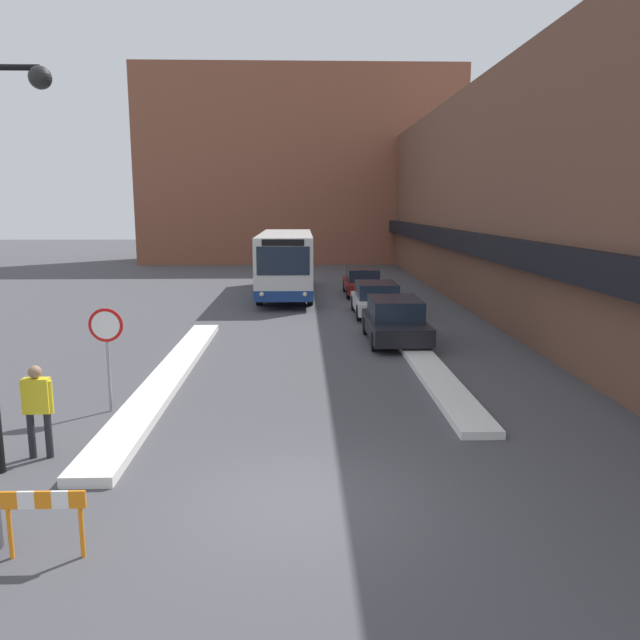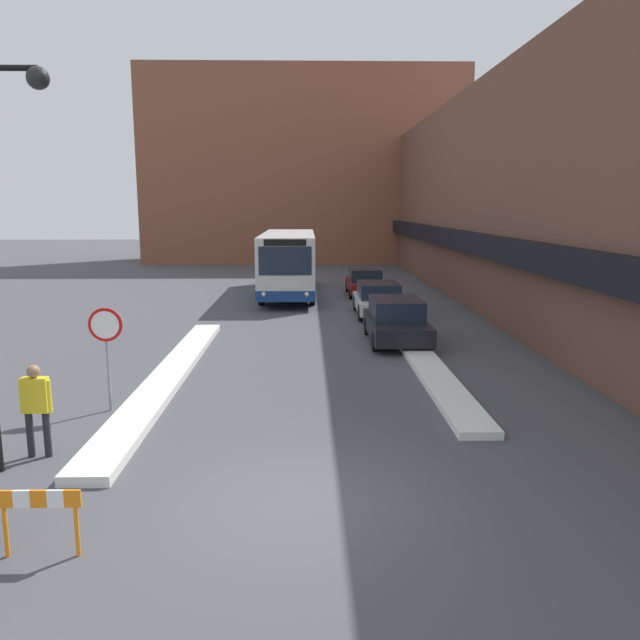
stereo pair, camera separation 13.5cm
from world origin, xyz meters
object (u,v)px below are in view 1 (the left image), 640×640
Objects in this scene: city_bus at (286,262)px; stop_sign at (107,337)px; parked_car_front at (395,320)px; parked_car_back at (362,282)px; parked_car_middle at (377,299)px; construction_barricade at (44,511)px; pedestrian at (37,403)px.

city_bus is 19.08m from stop_sign.
parked_car_front reaches higher than parked_car_back.
parked_car_middle is at bearing -57.27° from city_bus.
stop_sign is 2.16× the size of construction_barricade.
parked_car_back is at bearing 75.07° from construction_barricade.
city_bus is 2.58× the size of parked_car_back.
parked_car_middle is 19.71m from construction_barricade.
city_bus is at bearing 122.73° from parked_car_middle.
pedestrian is 3.71m from construction_barricade.
parked_car_back is 25.63m from construction_barricade.
parked_car_back is at bearing 67.99° from stop_sign.
pedestrian reaches higher than construction_barricade.
pedestrian is (-0.49, -2.65, -0.67)m from stop_sign.
parked_car_front is at bearing 48.63° from pedestrian.
parked_car_front is (4.00, -11.57, -1.02)m from city_bus.
stop_sign reaches higher than parked_car_back.
stop_sign is at bearing -112.01° from parked_car_back.
parked_car_middle is 1.77× the size of stop_sign.
parked_car_front is at bearing -70.94° from city_bus.
city_bus reaches higher than parked_car_front.
parked_car_front is 12.71m from pedestrian.
parked_car_back is 20.21m from stop_sign.
pedestrian is (-8.05, -15.18, 0.35)m from parked_car_middle.
parked_car_back is at bearing -0.43° from city_bus.
stop_sign is 1.35× the size of pedestrian.
city_bus is 4.60× the size of stop_sign.
pedestrian is (-4.06, -21.40, -0.70)m from city_bus.
city_bus is at bearing 84.00° from construction_barricade.
parked_car_back is (0.00, 11.54, -0.04)m from parked_car_front.
city_bus is 12.28m from parked_car_front.
city_bus is 2.55× the size of parked_car_front.
construction_barricade is (1.45, -3.40, -0.39)m from pedestrian.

